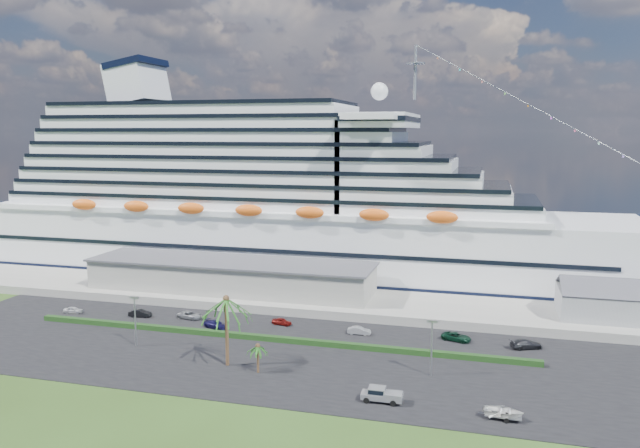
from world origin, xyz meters
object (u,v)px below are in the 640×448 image
(parked_car_3, at_px, (216,324))
(boat_trailer, at_px, (503,412))
(cruise_ship, at_px, (282,207))
(pickup_truck, at_px, (381,394))

(parked_car_3, bearing_deg, boat_trailer, -96.26)
(cruise_ship, bearing_deg, boat_trailer, -52.79)
(cruise_ship, bearing_deg, pickup_truck, -61.53)
(cruise_ship, height_order, boat_trailer, cruise_ship)
(pickup_truck, distance_m, boat_trailer, 15.31)
(parked_car_3, xyz_separation_m, boat_trailer, (49.17, -23.62, 0.35))
(pickup_truck, bearing_deg, boat_trailer, -4.03)
(pickup_truck, height_order, boat_trailer, pickup_truck)
(cruise_ship, xyz_separation_m, parked_car_3, (2.22, -44.06, -15.89))
(pickup_truck, bearing_deg, cruise_ship, 118.47)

